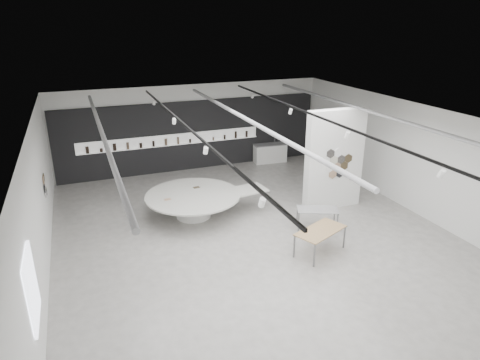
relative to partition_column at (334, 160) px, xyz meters
name	(u,v)px	position (x,y,z in m)	size (l,w,h in m)	color
room	(251,174)	(-3.59, -1.00, 0.27)	(12.02, 14.02, 3.82)	#A6A29C
back_wall_display	(192,136)	(-3.58, 5.94, -0.26)	(11.80, 0.27, 3.10)	black
partition_column	(334,160)	(0.00, 0.00, 0.00)	(2.20, 0.38, 3.60)	white
display_island	(195,202)	(-4.83, 1.01, -1.26)	(4.44, 3.63, 0.84)	white
sample_table_wood	(320,232)	(-2.11, -2.69, -1.11)	(1.76, 1.35, 0.74)	#A27F53
sample_table_stone	(317,211)	(-1.36, -1.28, -1.18)	(1.46, 1.13, 0.67)	gray
kitchen_counter	(270,153)	(0.12, 5.51, -1.36)	(1.60, 0.71, 1.23)	white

